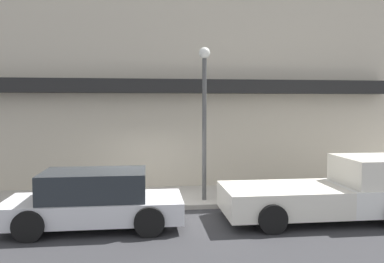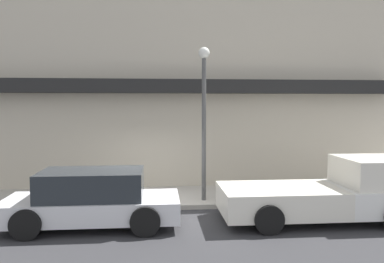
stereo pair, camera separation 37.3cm
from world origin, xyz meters
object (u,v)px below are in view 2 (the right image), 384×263
at_px(parked_car, 92,199).
at_px(fire_hydrant, 138,192).
at_px(street_lamp, 204,104).
at_px(pickup_truck, 331,193).

distance_m(parked_car, fire_hydrant, 2.19).
bearing_deg(fire_hydrant, street_lamp, 2.63).
relative_size(parked_car, fire_hydrant, 7.32).
bearing_deg(parked_car, fire_hydrant, 60.48).
height_order(pickup_truck, parked_car, pickup_truck).
distance_m(pickup_truck, parked_car, 6.57).
xyz_separation_m(pickup_truck, parked_car, (-6.57, 0.00, -0.04)).
bearing_deg(pickup_truck, fire_hydrant, 159.01).
relative_size(pickup_truck, fire_hydrant, 8.72).
xyz_separation_m(fire_hydrant, street_lamp, (2.12, 0.10, 2.81)).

